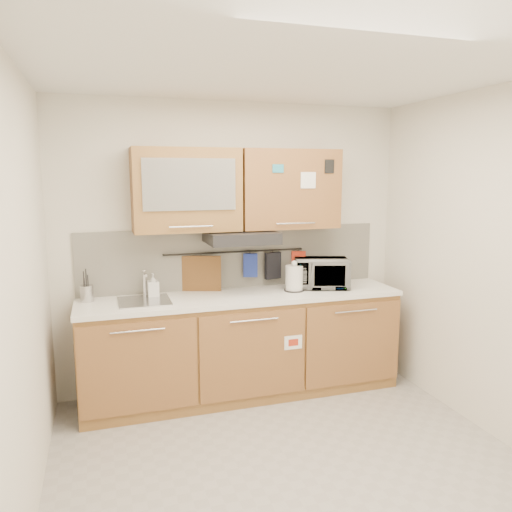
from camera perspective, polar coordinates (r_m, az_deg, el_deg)
floor at (r=3.69m, az=4.14°, el=-22.78°), size 3.20×3.20×0.00m
ceiling at (r=3.19m, az=4.72°, el=20.82°), size 3.20×3.20×0.00m
wall_back at (r=4.60m, az=-2.55°, el=1.05°), size 3.20×0.00×3.20m
wall_left at (r=3.01m, az=-25.28°, el=-4.31°), size 0.00×3.00×3.00m
wall_right at (r=4.07m, az=25.83°, el=-0.98°), size 0.00×3.00×3.00m
base_cabinet at (r=4.53m, az=-1.45°, el=-10.75°), size 2.80×0.64×0.88m
countertop at (r=4.39m, az=-1.47°, el=-4.68°), size 2.82×0.62×0.04m
backsplash at (r=4.61m, az=-2.51°, el=-0.20°), size 2.80×0.02×0.56m
upper_cabinets at (r=4.38m, az=-2.06°, el=7.61°), size 1.82×0.37×0.70m
range_hood at (r=4.35m, az=-1.71°, el=2.17°), size 0.60×0.46×0.10m
sink at (r=4.25m, az=-12.64°, el=-5.03°), size 0.42×0.40×0.26m
utensil_rail at (r=4.56m, az=-2.39°, el=0.47°), size 1.30×0.02×0.02m
utensil_crock at (r=4.36m, az=-18.77°, el=-4.03°), size 0.14×0.14×0.27m
kettle at (r=4.51m, az=4.39°, el=-2.62°), size 0.20×0.18×0.28m
toaster at (r=4.63m, az=7.87°, el=-2.42°), size 0.31×0.25×0.21m
microwave at (r=4.67m, az=7.51°, el=-1.96°), size 0.56×0.45×0.27m
soap_bottle at (r=4.36m, az=-11.68°, el=-3.29°), size 0.10×0.10×0.21m
cutting_board at (r=4.52m, az=-6.23°, el=-2.71°), size 0.34×0.13×0.43m
oven_mitt at (r=4.61m, az=-0.64°, el=-1.06°), size 0.13×0.07×0.22m
dark_pouch at (r=4.68m, az=1.94°, el=-1.10°), size 0.17×0.09×0.25m
pot_holder at (r=4.76m, az=4.89°, el=-0.43°), size 0.13×0.07×0.16m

